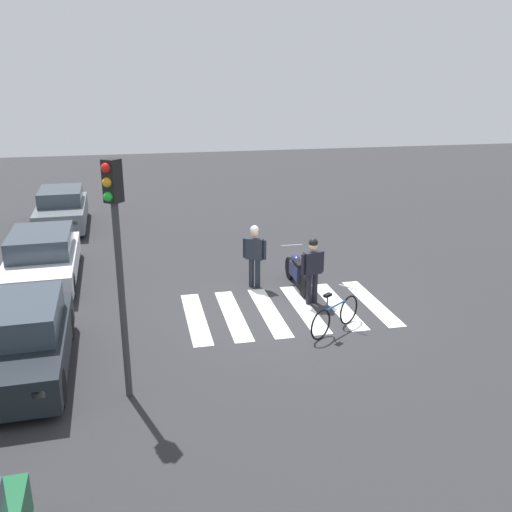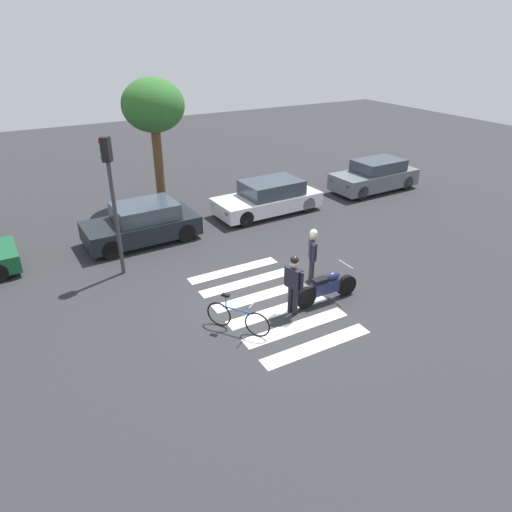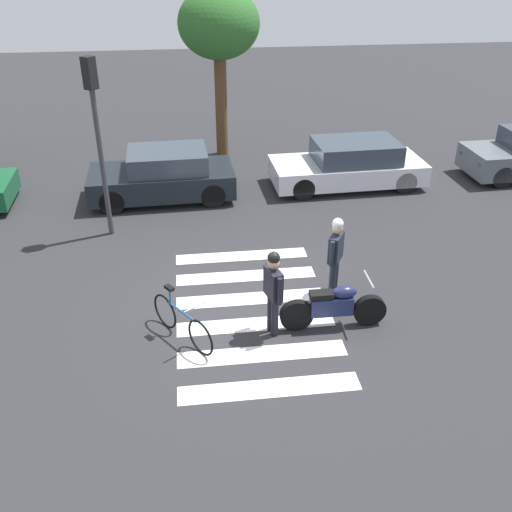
% 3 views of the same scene
% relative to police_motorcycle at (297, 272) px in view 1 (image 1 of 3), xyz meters
% --- Properties ---
extents(ground_plane, '(60.00, 60.00, 0.00)m').
position_rel_police_motorcycle_xyz_m(ground_plane, '(-1.44, 0.69, -0.46)').
color(ground_plane, '#2B2B2D').
extents(police_motorcycle, '(2.05, 0.62, 1.03)m').
position_rel_police_motorcycle_xyz_m(police_motorcycle, '(0.00, 0.00, 0.00)').
color(police_motorcycle, black).
rests_on(police_motorcycle, ground_plane).
extents(leaning_bicycle, '(1.07, 1.49, 1.01)m').
position_rel_police_motorcycle_xyz_m(leaning_bicycle, '(-2.84, -0.05, -0.07)').
color(leaning_bicycle, black).
rests_on(leaning_bicycle, ground_plane).
extents(officer_on_foot, '(0.41, 0.58, 1.74)m').
position_rel_police_motorcycle_xyz_m(officer_on_foot, '(0.29, 1.13, 0.54)').
color(officer_on_foot, '#1E232D').
rests_on(officer_on_foot, ground_plane).
extents(officer_by_motorcycle, '(0.31, 0.64, 1.73)m').
position_rel_police_motorcycle_xyz_m(officer_by_motorcycle, '(-1.16, -0.04, 0.54)').
color(officer_by_motorcycle, black).
rests_on(officer_by_motorcycle, ground_plane).
extents(crosswalk_stripes, '(3.04, 4.95, 0.01)m').
position_rel_police_motorcycle_xyz_m(crosswalk_stripes, '(-1.44, 0.69, -0.45)').
color(crosswalk_stripes, silver).
rests_on(crosswalk_stripes, ground_plane).
extents(car_black_suv, '(4.04, 2.00, 1.41)m').
position_rel_police_motorcycle_xyz_m(car_black_suv, '(-3.25, 6.58, 0.22)').
color(car_black_suv, black).
rests_on(car_black_suv, ground_plane).
extents(car_white_van, '(4.50, 2.01, 1.35)m').
position_rel_police_motorcycle_xyz_m(car_white_van, '(2.17, 6.85, 0.19)').
color(car_white_van, black).
rests_on(car_white_van, ground_plane).
extents(car_grey_coupe, '(4.28, 1.87, 1.45)m').
position_rel_police_motorcycle_xyz_m(car_grey_coupe, '(8.05, 6.92, 0.24)').
color(car_grey_coupe, black).
rests_on(car_grey_coupe, ground_plane).
extents(traffic_light_pole, '(0.35, 0.34, 4.28)m').
position_rel_police_motorcycle_xyz_m(traffic_light_pole, '(-4.57, 4.52, 2.41)').
color(traffic_light_pole, '#38383D').
rests_on(traffic_light_pole, ground_plane).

